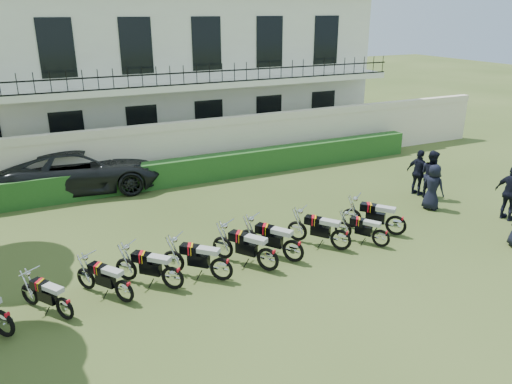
# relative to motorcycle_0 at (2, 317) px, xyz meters

# --- Properties ---
(ground) EXTENTS (100.00, 100.00, 0.00)m
(ground) POSITION_rel_motorcycle_0_xyz_m (7.05, 0.66, -0.50)
(ground) COLOR #37481D
(ground) RESTS_ON ground
(perimeter_wall) EXTENTS (30.00, 0.35, 2.30)m
(perimeter_wall) POSITION_rel_motorcycle_0_xyz_m (7.05, 8.66, 0.67)
(perimeter_wall) COLOR beige
(perimeter_wall) RESTS_ON ground
(hedge) EXTENTS (18.00, 0.60, 1.00)m
(hedge) POSITION_rel_motorcycle_0_xyz_m (8.05, 7.86, -0.00)
(hedge) COLOR #1D491A
(hedge) RESTS_ON ground
(building) EXTENTS (20.40, 9.60, 7.40)m
(building) POSITION_rel_motorcycle_0_xyz_m (7.05, 14.61, 3.21)
(building) COLOR white
(building) RESTS_ON ground
(motorcycle_0) EXTENTS (1.38, 1.57, 1.09)m
(motorcycle_0) POSITION_rel_motorcycle_0_xyz_m (0.00, 0.00, 0.00)
(motorcycle_0) COLOR black
(motorcycle_0) RESTS_ON ground
(motorcycle_1) EXTENTS (1.05, 1.46, 0.94)m
(motorcycle_1) POSITION_rel_motorcycle_0_xyz_m (1.22, 0.11, -0.07)
(motorcycle_1) COLOR black
(motorcycle_1) RESTS_ON ground
(motorcycle_2) EXTENTS (1.13, 1.51, 0.98)m
(motorcycle_2) POSITION_rel_motorcycle_0_xyz_m (2.54, 0.25, -0.05)
(motorcycle_2) COLOR black
(motorcycle_2) RESTS_ON ground
(motorcycle_3) EXTENTS (1.43, 1.42, 1.05)m
(motorcycle_3) POSITION_rel_motorcycle_0_xyz_m (3.73, 0.32, -0.02)
(motorcycle_3) COLOR black
(motorcycle_3) RESTS_ON ground
(motorcycle_4) EXTENTS (1.49, 1.41, 1.07)m
(motorcycle_4) POSITION_rel_motorcycle_0_xyz_m (4.96, 0.20, -0.01)
(motorcycle_4) COLOR black
(motorcycle_4) RESTS_ON ground
(motorcycle_5) EXTENTS (1.25, 1.73, 1.11)m
(motorcycle_5) POSITION_rel_motorcycle_0_xyz_m (6.23, 0.15, 0.01)
(motorcycle_5) COLOR black
(motorcycle_5) RESTS_ON ground
(motorcycle_6) EXTENTS (1.24, 1.71, 1.10)m
(motorcycle_6) POSITION_rel_motorcycle_0_xyz_m (7.07, 0.29, 0.01)
(motorcycle_6) COLOR black
(motorcycle_6) RESTS_ON ground
(motorcycle_7) EXTENTS (1.27, 1.61, 1.07)m
(motorcycle_7) POSITION_rel_motorcycle_0_xyz_m (8.64, 0.33, -0.01)
(motorcycle_7) COLOR black
(motorcycle_7) RESTS_ON ground
(motorcycle_8) EXTENTS (1.02, 1.43, 0.92)m
(motorcycle_8) POSITION_rel_motorcycle_0_xyz_m (9.81, 0.01, -0.08)
(motorcycle_8) COLOR black
(motorcycle_8) RESTS_ON ground
(motorcycle_9) EXTENTS (1.34, 1.61, 1.09)m
(motorcycle_9) POSITION_rel_motorcycle_0_xyz_m (10.71, 0.44, -0.00)
(motorcycle_9) COLOR black
(motorcycle_9) RESTS_ON ground
(suv) EXTENTS (6.25, 3.39, 1.66)m
(suv) POSITION_rel_motorcycle_0_xyz_m (2.67, 8.77, 0.33)
(suv) COLOR black
(suv) RESTS_ON ground
(officer_2) EXTENTS (0.58, 1.12, 1.84)m
(officer_2) POSITION_rel_motorcycle_0_xyz_m (14.86, -0.12, 0.42)
(officer_2) COLOR black
(officer_2) RESTS_ON ground
(officer_3) EXTENTS (0.73, 0.90, 1.59)m
(officer_3) POSITION_rel_motorcycle_0_xyz_m (13.27, 1.66, 0.29)
(officer_3) COLOR black
(officer_3) RESTS_ON ground
(officer_4) EXTENTS (0.69, 0.88, 1.78)m
(officer_4) POSITION_rel_motorcycle_0_xyz_m (14.01, 2.52, 0.39)
(officer_4) COLOR black
(officer_4) RESTS_ON ground
(officer_5) EXTENTS (0.63, 1.06, 1.70)m
(officer_5) POSITION_rel_motorcycle_0_xyz_m (13.84, 2.96, 0.35)
(officer_5) COLOR black
(officer_5) RESTS_ON ground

